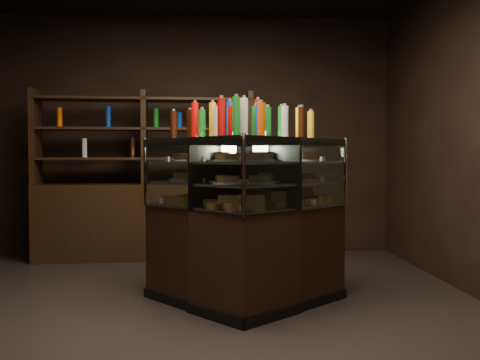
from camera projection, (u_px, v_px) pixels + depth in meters
name	position (u px, v px, depth m)	size (l,w,h in m)	color
ground	(183.00, 305.00, 4.37)	(5.00, 5.00, 0.00)	black
room_shell	(182.00, 67.00, 4.30)	(5.02, 5.02, 3.01)	black
display_case	(245.00, 249.00, 4.36)	(1.75, 1.37, 1.37)	black
food_display	(245.00, 181.00, 4.33)	(1.37, 0.98, 0.43)	gold
bottles_top	(245.00, 121.00, 4.32)	(1.20, 0.84, 0.30)	#0F38B2
potted_conifer	(301.00, 253.00, 4.57)	(0.32, 0.32, 0.69)	black
back_shelving	(145.00, 209.00, 6.37)	(2.58, 0.57, 2.00)	black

